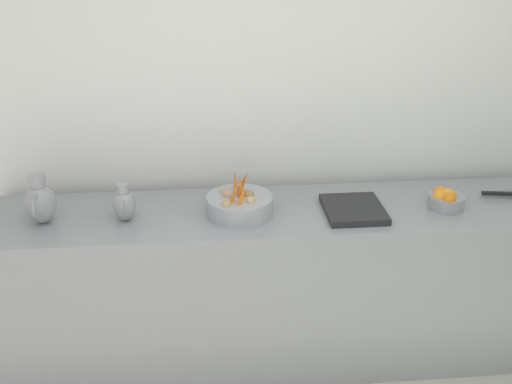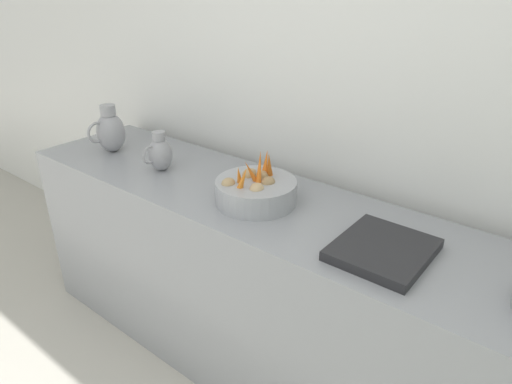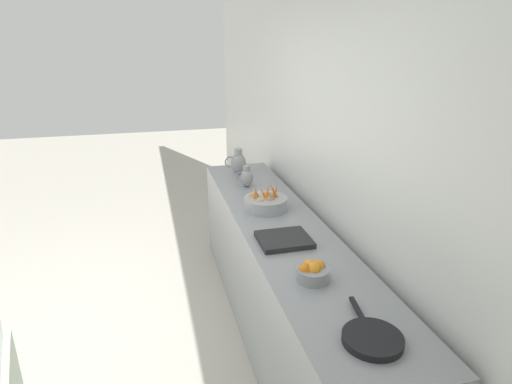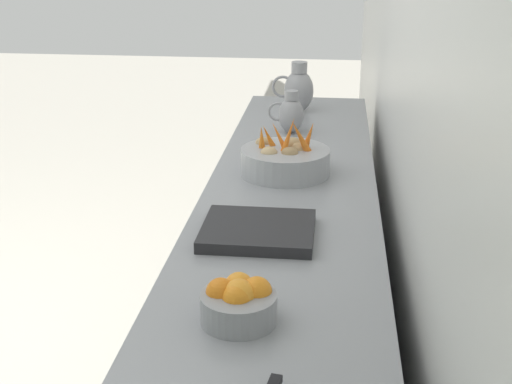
{
  "view_description": "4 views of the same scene",
  "coord_description": "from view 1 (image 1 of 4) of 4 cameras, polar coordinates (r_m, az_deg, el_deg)",
  "views": [
    {
      "loc": [
        1.25,
        -0.5,
        2.3
      ],
      "look_at": [
        -1.39,
        -0.26,
        1.1
      ],
      "focal_mm": 41.72,
      "sensor_mm": 36.0,
      "label": 1
    },
    {
      "loc": [
        -0.14,
        0.75,
        1.81
      ],
      "look_at": [
        -1.35,
        -0.21,
        1.07
      ],
      "focal_mm": 32.36,
      "sensor_mm": 36.0,
      "label": 2
    },
    {
      "loc": [
        -0.63,
        2.72,
        2.22
      ],
      "look_at": [
        -1.39,
        -0.24,
        1.12
      ],
      "focal_mm": 30.32,
      "sensor_mm": 36.0,
      "label": 3
    },
    {
      "loc": [
        -1.67,
        2.19,
        1.81
      ],
      "look_at": [
        -1.45,
        0.21,
        1.06
      ],
      "focal_mm": 48.99,
      "sensor_mm": 36.0,
      "label": 4
    }
  ],
  "objects": [
    {
      "name": "tile_wall_left",
      "position": [
        3.44,
        11.81,
        10.4
      ],
      "size": [
        0.1,
        9.32,
        3.0
      ],
      "primitive_type": "cube",
      "color": "white",
      "rests_on": "ground_plane"
    },
    {
      "name": "prep_counter",
      "position": [
        3.36,
        4.03,
        -8.76
      ],
      "size": [
        0.62,
        3.26,
        0.93
      ],
      "primitive_type": "cube",
      "color": "gray",
      "rests_on": "ground_plane"
    },
    {
      "name": "vegetable_colander",
      "position": [
        3.05,
        -1.6,
        -1.15
      ],
      "size": [
        0.34,
        0.34,
        0.23
      ],
      "color": "#9EA0A5",
      "rests_on": "prep_counter"
    },
    {
      "name": "orange_bowl",
      "position": [
        3.26,
        17.71,
        -0.66
      ],
      "size": [
        0.18,
        0.18,
        0.11
      ],
      "color": "gray",
      "rests_on": "prep_counter"
    },
    {
      "name": "metal_pitcher_tall",
      "position": [
        3.12,
        -19.98,
        -0.9
      ],
      "size": [
        0.21,
        0.15,
        0.25
      ],
      "color": "#939399",
      "rests_on": "prep_counter"
    },
    {
      "name": "metal_pitcher_short",
      "position": [
        3.04,
        -12.52,
        -1.16
      ],
      "size": [
        0.17,
        0.12,
        0.2
      ],
      "color": "#939399",
      "rests_on": "prep_counter"
    },
    {
      "name": "counter_sink_basin",
      "position": [
        3.12,
        9.33,
        -1.64
      ],
      "size": [
        0.34,
        0.3,
        0.04
      ],
      "primitive_type": "cube",
      "color": "#232326",
      "rests_on": "prep_counter"
    }
  ]
}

